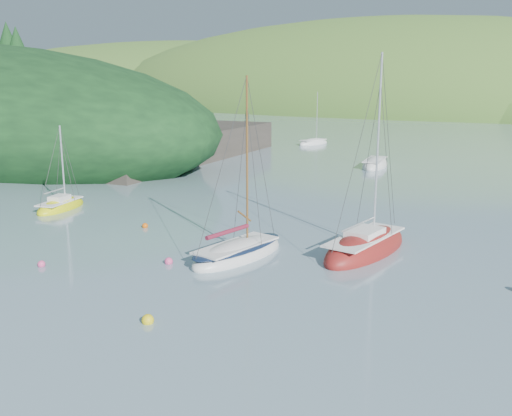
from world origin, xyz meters
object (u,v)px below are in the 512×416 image
Objects in this scene: sloop_red at (365,248)px; distant_sloop_c at (313,143)px; sailboat_yellow at (61,207)px; distant_sloop_a at (375,165)px; daysailer_white at (238,253)px.

sloop_red is 1.43× the size of distant_sloop_c.
sloop_red is 23.76m from sailboat_yellow.
sloop_red reaches higher than distant_sloop_a.
sloop_red is at bearing -81.00° from distant_sloop_a.
distant_sloop_c is (-28.69, 45.80, -0.07)m from sloop_red.
daysailer_white is at bearing -53.77° from distant_sloop_c.
daysailer_white reaches higher than distant_sloop_a.
distant_sloop_c reaches higher than sailboat_yellow.
daysailer_white is 1.26× the size of distant_sloop_c.
distant_sloop_a is at bearing 52.89° from sailboat_yellow.
sailboat_yellow is 0.82× the size of distant_sloop_c.
sailboat_yellow is 48.93m from distant_sloop_c.
sailboat_yellow is 35.15m from distant_sloop_a.
distant_sloop_a is (11.24, 33.31, 0.01)m from sailboat_yellow.
distant_sloop_c is at bearing 124.65° from sloop_red.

